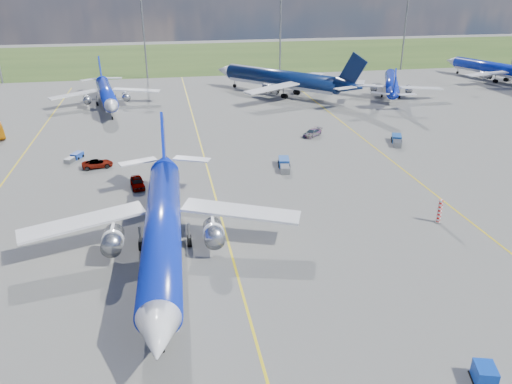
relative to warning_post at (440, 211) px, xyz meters
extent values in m
plane|color=#575754|center=(-26.00, -8.00, -1.50)|extent=(400.00, 400.00, 0.00)
cube|color=#2D4719|center=(-26.00, 142.00, -1.50)|extent=(400.00, 80.00, 0.01)
cube|color=gold|center=(-26.00, 22.00, -1.49)|extent=(0.25, 160.00, 0.02)
cube|color=gold|center=(-56.00, 32.00, -1.49)|extent=(0.25, 120.00, 0.02)
cube|color=gold|center=(4.00, 32.00, -1.49)|extent=(0.25, 120.00, 0.02)
cylinder|color=slate|center=(-36.00, 102.00, 9.50)|extent=(0.50, 0.50, 22.00)
cylinder|color=slate|center=(4.00, 102.00, 9.50)|extent=(0.50, 0.50, 22.00)
cylinder|color=slate|center=(44.00, 102.00, 9.50)|extent=(0.50, 0.50, 22.00)
cylinder|color=red|center=(0.00, 0.00, 0.00)|extent=(0.50, 0.50, 3.00)
cube|color=#0C38A9|center=(-10.21, -24.77, -0.77)|extent=(1.94, 2.18, 1.46)
imported|color=#999999|center=(-36.53, 18.12, -0.75)|extent=(2.42, 4.65, 1.51)
imported|color=#999999|center=(-42.95, 27.51, -0.84)|extent=(5.05, 3.03, 1.31)
imported|color=#999999|center=(-4.91, 37.34, -0.83)|extent=(4.74, 4.39, 1.34)
cube|color=#19459B|center=(-13.88, 22.91, -0.88)|extent=(2.09, 3.17, 1.24)
cube|color=slate|center=(-14.41, 20.02, -0.99)|extent=(1.74, 2.47, 1.02)
cube|color=#193A96|center=(-46.71, 32.73, -1.02)|extent=(2.03, 2.54, 0.95)
cube|color=slate|center=(-47.63, 30.69, -1.11)|extent=(1.66, 2.00, 0.78)
cube|color=navy|center=(9.27, 31.32, -0.88)|extent=(2.58, 3.31, 1.24)
cube|color=slate|center=(8.15, 28.61, -0.99)|extent=(2.11, 2.60, 1.01)
camera|label=1|loc=(-32.12, -49.53, 26.30)|focal=35.00mm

